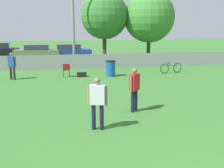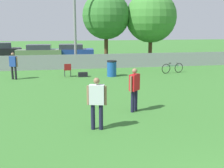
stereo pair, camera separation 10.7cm
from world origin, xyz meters
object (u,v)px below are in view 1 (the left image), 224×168
Objects in this scene: parked_car_blue at (69,51)px; parked_car_olive at (37,52)px; tree_near_pole at (104,16)px; folding_chair_sideline at (66,69)px; gear_bag_sideline at (82,75)px; bicycle_sideline at (171,68)px; player_receiver_white at (97,100)px; player_defender_red at (134,87)px; spectator_in_blue at (12,64)px; trash_bin at (111,68)px; tree_far_right at (149,17)px.

parked_car_olive is at bearing -175.41° from parked_car_blue.
parked_car_olive is (-5.83, 5.82, -3.33)m from tree_near_pole.
parked_car_blue reaches higher than parked_car_olive.
folding_chair_sideline reaches higher than gear_bag_sideline.
bicycle_sideline is 0.36× the size of parked_car_blue.
parked_car_blue is (0.13, 20.82, -0.30)m from player_receiver_white.
parked_car_blue is at bearing 114.26° from tree_near_pole.
gear_bag_sideline is (-1.28, 7.79, -0.82)m from player_defender_red.
bicycle_sideline is 0.37× the size of parked_car_olive.
trash_bin is (5.99, -0.05, -0.42)m from spectator_in_blue.
spectator_in_blue is 0.35× the size of parked_car_blue.
tree_far_right is 11.99m from spectator_in_blue.
player_receiver_white is 9.99m from spectator_in_blue.
gear_bag_sideline is at bearing 170.73° from bicycle_sideline.
bicycle_sideline is at bearing 2.51° from gear_bag_sideline.
trash_bin is at bearing 91.41° from player_receiver_white.
folding_chair_sideline is at bearing -144.37° from tree_far_right.
parked_car_olive is at bearing 114.35° from trash_bin.
parked_car_blue is (-6.40, 11.13, 0.31)m from bicycle_sideline.
folding_chair_sideline is at bearing 59.84° from player_defender_red.
player_receiver_white is 20.96m from parked_car_olive.
player_defender_red is at bearing 102.93° from folding_chair_sideline.
spectator_in_blue is at bearing -177.61° from gear_bag_sideline.
folding_chair_sideline is at bearing -90.53° from parked_car_blue.
gear_bag_sideline is at bearing -140.00° from tree_far_right.
tree_near_pole reaches higher than player_receiver_white.
parked_car_blue reaches higher than trash_bin.
gear_bag_sideline is at bearing -113.85° from tree_near_pole.
parked_car_blue is at bearing 108.11° from bicycle_sideline.
tree_near_pole reaches higher than bicycle_sideline.
bicycle_sideline is at bearing 6.53° from trash_bin.
tree_far_right reaches higher than folding_chair_sideline.
spectator_in_blue is 12.23m from parked_car_blue.
folding_chair_sideline is at bearing -74.43° from parked_car_olive.
bicycle_sideline is 4.37m from trash_bin.
trash_bin reaches higher than gear_bag_sideline.
player_receiver_white is 20.82m from parked_car_blue.
spectator_in_blue is (-5.44, 7.62, -0.02)m from player_defender_red.
player_defender_red is 2.30m from player_receiver_white.
tree_far_right is 7.09× the size of folding_chair_sideline.
tree_far_right is 3.65× the size of player_receiver_white.
tree_near_pole is 6.73m from trash_bin.
parked_car_olive is (-9.55, 6.16, -3.23)m from tree_far_right.
folding_chair_sideline is 0.51× the size of bicycle_sideline.
trash_bin is 0.22× the size of parked_car_olive.
tree_near_pole is 8.88m from parked_car_olive.
parked_car_blue is (3.93, 11.58, -0.28)m from spectator_in_blue.
gear_bag_sideline is (0.35, 9.41, -0.82)m from player_receiver_white.
trash_bin is at bearing -7.04° from gear_bag_sideline.
folding_chair_sideline is at bearing -147.59° from spectator_in_blue.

